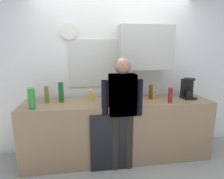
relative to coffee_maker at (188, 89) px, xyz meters
name	(u,v)px	position (x,y,z in m)	size (l,w,h in m)	color
ground_plane	(122,167)	(-1.14, -0.32, -1.07)	(8.00, 8.00, 0.00)	#9E998E
kitchen_counter	(118,130)	(-1.14, -0.02, -0.61)	(2.85, 0.64, 0.93)	#937251
dishwasher_panel	(110,143)	(-1.31, -0.35, -0.66)	(0.56, 0.02, 0.83)	black
back_wall_assembly	(117,70)	(-1.09, 0.38, 0.29)	(4.45, 0.42, 2.60)	white
coffee_maker	(188,89)	(0.00, 0.00, 0.00)	(0.20, 0.20, 0.33)	black
bottle_amber_beer	(151,92)	(-0.61, 0.03, -0.03)	(0.06, 0.06, 0.23)	brown
bottle_red_vinegar	(170,95)	(-0.39, -0.20, -0.04)	(0.06, 0.06, 0.22)	maroon
bottle_green_wine	(61,92)	(-1.99, 0.06, 0.00)	(0.07, 0.07, 0.30)	#195923
bottle_clear_soda	(32,99)	(-2.34, -0.22, -0.01)	(0.09, 0.09, 0.28)	#2D8C33
bottle_dark_sauce	(120,92)	(-1.06, 0.20, -0.06)	(0.06, 0.06, 0.18)	black
bottle_olive_oil	(47,94)	(-2.20, 0.06, -0.02)	(0.06, 0.06, 0.25)	olive
cup_yellow_cup	(153,95)	(-0.54, 0.11, -0.10)	(0.07, 0.07, 0.09)	yellow
dish_soap	(91,95)	(-1.55, 0.12, -0.07)	(0.06, 0.06, 0.18)	yellow
person_at_sink	(122,105)	(-1.14, -0.32, -0.12)	(0.57, 0.22, 1.60)	#3F4766
person_guest	(122,105)	(-1.14, -0.32, -0.12)	(0.57, 0.22, 1.60)	brown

